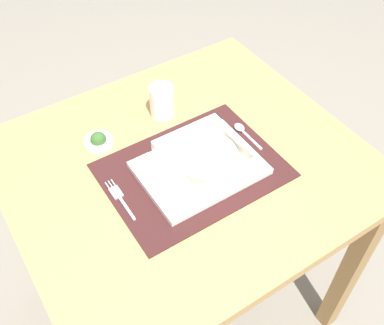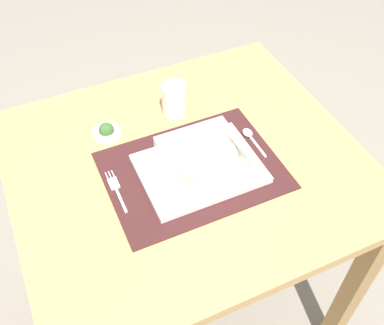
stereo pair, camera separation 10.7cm
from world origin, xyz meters
name	(u,v)px [view 1 (the left image)]	position (x,y,z in m)	size (l,w,h in m)	color
ground_plane	(187,299)	(0.00, 0.00, 0.00)	(6.00, 6.00, 0.00)	gray
dining_table	(185,191)	(0.00, 0.00, 0.64)	(0.85, 0.76, 0.75)	#B2844C
placemat	(192,170)	(0.00, -0.04, 0.75)	(0.42, 0.31, 0.00)	#381919
serving_plate	(200,168)	(0.01, -0.05, 0.76)	(0.28, 0.21, 0.02)	white
porridge_bowl	(205,160)	(0.02, -0.05, 0.79)	(0.18, 0.18, 0.06)	white
fork	(119,197)	(-0.19, -0.01, 0.76)	(0.02, 0.13, 0.00)	silver
spoon	(242,130)	(0.18, 0.01, 0.76)	(0.02, 0.11, 0.01)	silver
butter_knife	(240,144)	(0.15, -0.03, 0.76)	(0.01, 0.13, 0.01)	black
drinking_glass	(162,103)	(0.04, 0.18, 0.79)	(0.07, 0.07, 0.09)	white
condiment_saucer	(99,141)	(-0.15, 0.17, 0.76)	(0.07, 0.07, 0.04)	white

